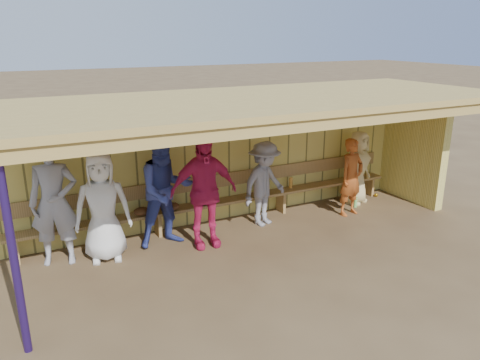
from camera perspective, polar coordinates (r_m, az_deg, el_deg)
name	(u,v)px	position (r m, az deg, el deg)	size (l,w,h in m)	color
ground	(249,243)	(8.17, 1.12, -7.71)	(90.00, 90.00, 0.00)	brown
player_a	(54,203)	(7.69, -21.73, -2.59)	(0.73, 0.48, 2.00)	#94949C
player_b	(103,207)	(7.61, -16.42, -3.17)	(0.86, 0.56, 1.76)	white
player_c	(166,190)	(7.89, -9.05, -1.19)	(0.95, 0.74, 1.96)	#354294
player_d	(204,191)	(7.78, -4.45, -1.39)	(1.13, 0.47, 1.93)	#CB2054
player_e	(264,184)	(8.69, 2.98, -0.48)	(1.04, 0.60, 1.60)	gray
player_g	(351,177)	(9.44, 13.42, 0.33)	(0.56, 0.37, 1.54)	#A94C1B
player_h	(357,168)	(10.13, 14.10, 1.49)	(0.76, 0.50, 1.56)	#DCC37C
dugout_structure	(251,138)	(8.37, 1.34, 5.19)	(8.80, 3.20, 2.50)	#DAC75D
bench	(222,195)	(8.89, -2.23, -1.90)	(7.60, 0.34, 0.93)	#A47F46
dugout_equipment	(210,202)	(8.68, -3.70, -2.68)	(5.41, 0.62, 0.80)	orange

